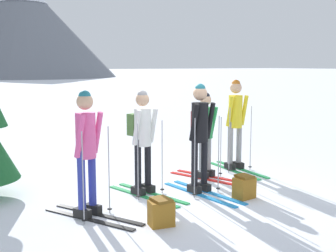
{
  "coord_description": "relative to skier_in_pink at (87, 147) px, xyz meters",
  "views": [
    {
      "loc": [
        -3.9,
        -6.05,
        2.14
      ],
      "look_at": [
        0.09,
        0.52,
        1.05
      ],
      "focal_mm": 46.16,
      "sensor_mm": 36.0,
      "label": 1
    }
  ],
  "objects": [
    {
      "name": "skier_in_pink",
      "position": [
        0.0,
        0.0,
        0.0
      ],
      "size": [
        1.0,
        1.56,
        1.8
      ],
      "color": "black",
      "rests_on": "ground"
    },
    {
      "name": "skier_in_green",
      "position": [
        2.67,
        0.87,
        -0.09
      ],
      "size": [
        0.85,
        1.65,
        1.63
      ],
      "color": "red",
      "rests_on": "ground"
    },
    {
      "name": "backpack_on_snow_front",
      "position": [
        0.71,
        -0.85,
        -0.81
      ],
      "size": [
        0.36,
        0.3,
        0.38
      ],
      "color": "#99661E",
      "rests_on": "ground"
    },
    {
      "name": "backpack_on_snow_beside",
      "position": [
        2.47,
        -0.5,
        -0.81
      ],
      "size": [
        0.34,
        0.28,
        0.38
      ],
      "color": "#99661E",
      "rests_on": "ground"
    },
    {
      "name": "skier_in_white",
      "position": [
        1.17,
        0.55,
        -0.02
      ],
      "size": [
        0.7,
        1.65,
        1.74
      ],
      "color": "green",
      "rests_on": "ground"
    },
    {
      "name": "skier_in_yellow",
      "position": [
        3.59,
        1.07,
        0.03
      ],
      "size": [
        0.61,
        1.66,
        1.85
      ],
      "color": "green",
      "rests_on": "ground"
    },
    {
      "name": "ground_plane",
      "position": [
        1.8,
        0.41,
        -1.0
      ],
      "size": [
        400.0,
        400.0,
        0.0
      ],
      "primitive_type": "plane",
      "color": "white"
    },
    {
      "name": "skier_in_black",
      "position": [
        2.03,
        0.12,
        0.03
      ],
      "size": [
        0.61,
        1.74,
        1.84
      ],
      "color": "#1E84D1",
      "rests_on": "ground"
    }
  ]
}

